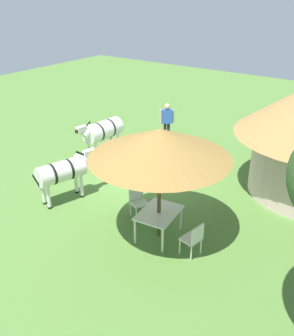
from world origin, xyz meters
TOP-DOWN VIEW (x-y plane):
  - ground_plane at (0.00, 0.00)m, footprint 36.00×36.00m
  - shade_umbrella at (2.31, 2.23)m, footprint 3.47×3.47m
  - patio_dining_table at (2.31, 2.23)m, footprint 1.33×1.04m
  - patio_chair_east_end at (2.49, 3.36)m, footprint 0.50×0.48m
  - patio_chair_near_hut at (1.82, 1.18)m, footprint 0.58×0.57m
  - guest_beside_umbrella at (1.40, 0.91)m, footprint 0.30×0.55m
  - standing_watcher at (-3.45, -1.26)m, footprint 0.43×0.49m
  - striped_lounge_chair at (-1.44, -0.45)m, footprint 0.84×0.58m
  - zebra_nearest_camera at (-0.83, -2.48)m, footprint 2.25×0.80m
  - zebra_by_umbrella at (2.41, -1.17)m, footprint 2.07×0.99m

SIDE VIEW (x-z plane):
  - ground_plane at x=0.00m, z-range 0.00..0.00m
  - striped_lounge_chair at x=-1.44m, z-range -0.04..0.54m
  - patio_chair_east_end at x=2.49m, z-range 0.07..0.97m
  - patio_chair_near_hut at x=1.82m, z-range 0.07..0.97m
  - patio_dining_table at x=2.31m, z-range 0.28..1.02m
  - guest_beside_umbrella at x=1.40m, z-range 0.16..1.74m
  - zebra_by_umbrella at x=2.41m, z-range 0.21..1.71m
  - standing_watcher at x=-3.45m, z-range 0.17..1.81m
  - zebra_nearest_camera at x=-0.83m, z-range 0.23..1.77m
  - shade_umbrella at x=2.31m, z-range 1.13..4.14m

